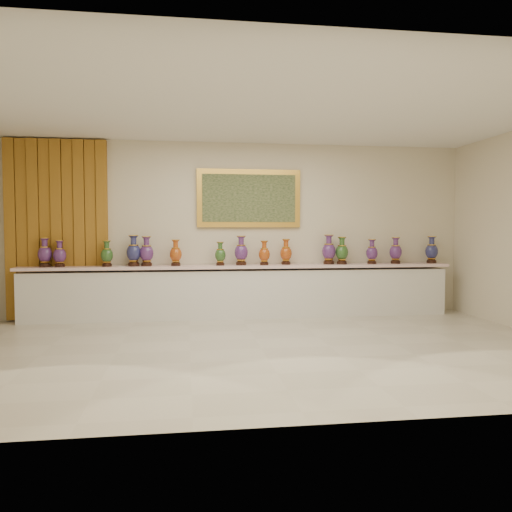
{
  "coord_description": "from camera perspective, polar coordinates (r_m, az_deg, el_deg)",
  "views": [
    {
      "loc": [
        -0.93,
        -6.15,
        1.5
      ],
      "look_at": [
        0.17,
        1.7,
        1.08
      ],
      "focal_mm": 35.0,
      "sensor_mm": 36.0,
      "label": 1
    }
  ],
  "objects": [
    {
      "name": "vase_12",
      "position": [
        9.0,
        13.1,
        0.36
      ],
      "size": [
        0.22,
        0.22,
        0.43
      ],
      "rotation": [
        0.0,
        0.0,
        -0.11
      ],
      "color": "black",
      "rests_on": "counter"
    },
    {
      "name": "vase_3",
      "position": [
        8.46,
        -13.81,
        0.42
      ],
      "size": [
        0.3,
        0.3,
        0.51
      ],
      "rotation": [
        0.0,
        0.0,
        -0.31
      ],
      "color": "black",
      "rests_on": "counter"
    },
    {
      "name": "vase_6",
      "position": [
        8.4,
        -4.1,
        0.14
      ],
      "size": [
        0.2,
        0.2,
        0.4
      ],
      "rotation": [
        0.0,
        0.0,
        0.1
      ],
      "color": "black",
      "rests_on": "counter"
    },
    {
      "name": "vase_7",
      "position": [
        8.46,
        -1.7,
        0.46
      ],
      "size": [
        0.28,
        0.28,
        0.5
      ],
      "rotation": [
        0.0,
        0.0,
        -0.28
      ],
      "color": "black",
      "rests_on": "counter"
    },
    {
      "name": "room",
      "position": [
        8.74,
        -18.51,
        3.44
      ],
      "size": [
        8.0,
        8.0,
        8.0
      ],
      "color": "beige",
      "rests_on": "ground"
    },
    {
      "name": "vase_0",
      "position": [
        8.73,
        -22.98,
        0.24
      ],
      "size": [
        0.26,
        0.26,
        0.47
      ],
      "rotation": [
        0.0,
        0.0,
        -0.19
      ],
      "color": "black",
      "rests_on": "counter"
    },
    {
      "name": "vase_13",
      "position": [
        9.19,
        15.67,
        0.47
      ],
      "size": [
        0.26,
        0.26,
        0.47
      ],
      "rotation": [
        0.0,
        0.0,
        0.22
      ],
      "color": "black",
      "rests_on": "counter"
    },
    {
      "name": "vase_4",
      "position": [
        8.44,
        -12.4,
        0.37
      ],
      "size": [
        0.28,
        0.28,
        0.49
      ],
      "rotation": [
        0.0,
        0.0,
        -0.27
      ],
      "color": "black",
      "rests_on": "counter"
    },
    {
      "name": "vase_10",
      "position": [
        8.78,
        8.32,
        0.58
      ],
      "size": [
        0.31,
        0.31,
        0.51
      ],
      "rotation": [
        0.0,
        0.0,
        0.39
      ],
      "color": "black",
      "rests_on": "counter"
    },
    {
      "name": "vase_2",
      "position": [
        8.48,
        -16.68,
        0.13
      ],
      "size": [
        0.22,
        0.22,
        0.42
      ],
      "rotation": [
        0.0,
        0.0,
        0.13
      ],
      "color": "black",
      "rests_on": "counter"
    },
    {
      "name": "vase_11",
      "position": [
        8.82,
        9.79,
        0.47
      ],
      "size": [
        0.28,
        0.28,
        0.48
      ],
      "rotation": [
        0.0,
        0.0,
        -0.34
      ],
      "color": "black",
      "rests_on": "counter"
    },
    {
      "name": "label_card",
      "position": [
        8.37,
        -15.08,
        -1.18
      ],
      "size": [
        0.1,
        0.06,
        0.0
      ],
      "primitive_type": "cube",
      "color": "white",
      "rests_on": "counter"
    },
    {
      "name": "vase_1",
      "position": [
        8.64,
        -21.51,
        0.12
      ],
      "size": [
        0.24,
        0.24,
        0.43
      ],
      "rotation": [
        0.0,
        0.0,
        0.25
      ],
      "color": "black",
      "rests_on": "counter"
    },
    {
      "name": "vase_14",
      "position": [
        9.51,
        19.43,
        0.54
      ],
      "size": [
        0.26,
        0.26,
        0.48
      ],
      "rotation": [
        0.0,
        0.0,
        -0.19
      ],
      "color": "black",
      "rests_on": "counter"
    },
    {
      "name": "ground",
      "position": [
        6.4,
        0.59,
        -10.52
      ],
      "size": [
        8.0,
        8.0,
        0.0
      ],
      "primitive_type": "plane",
      "color": "beige",
      "rests_on": "ground"
    },
    {
      "name": "vase_5",
      "position": [
        8.4,
        -9.16,
        0.23
      ],
      "size": [
        0.21,
        0.21,
        0.44
      ],
      "rotation": [
        0.0,
        0.0,
        -0.05
      ],
      "color": "black",
      "rests_on": "counter"
    },
    {
      "name": "vase_8",
      "position": [
        8.48,
        0.95,
        0.22
      ],
      "size": [
        0.25,
        0.25,
        0.41
      ],
      "rotation": [
        0.0,
        0.0,
        -0.38
      ],
      "color": "black",
      "rests_on": "counter"
    },
    {
      "name": "vase_9",
      "position": [
        8.62,
        3.45,
        0.34
      ],
      "size": [
        0.26,
        0.26,
        0.44
      ],
      "rotation": [
        0.0,
        0.0,
        0.35
      ],
      "color": "black",
      "rests_on": "counter"
    },
    {
      "name": "counter",
      "position": [
        8.54,
        -1.69,
        -4.13
      ],
      "size": [
        7.28,
        0.48,
        0.9
      ],
      "color": "white",
      "rests_on": "ground"
    }
  ]
}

